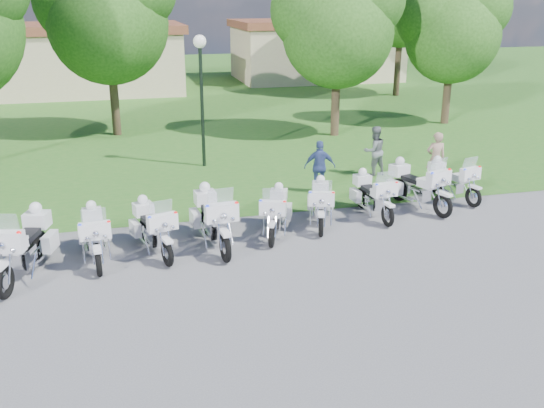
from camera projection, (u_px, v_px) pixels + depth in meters
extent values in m
plane|color=#58585D|center=(267.00, 261.00, 13.82)|extent=(100.00, 100.00, 0.00)
cube|color=#2A6720|center=(165.00, 90.00, 38.54)|extent=(100.00, 48.00, 0.01)
torus|color=black|center=(5.00, 282.00, 12.05)|extent=(0.33, 0.73, 0.72)
torus|color=black|center=(40.00, 246.00, 13.76)|extent=(0.33, 0.73, 0.72)
cube|color=white|center=(1.00, 265.00, 11.90)|extent=(0.31, 0.51, 0.07)
cube|color=white|center=(4.00, 241.00, 12.03)|extent=(0.81, 0.46, 0.43)
cube|color=silver|center=(3.00, 223.00, 11.96)|extent=(0.61, 0.29, 0.40)
sphere|color=red|center=(19.00, 233.00, 11.89)|extent=(0.10, 0.10, 0.10)
cube|color=silver|center=(23.00, 257.00, 12.88)|extent=(0.51, 0.68, 0.36)
cube|color=white|center=(16.00, 245.00, 12.52)|extent=(0.48, 0.63, 0.24)
cube|color=black|center=(27.00, 236.00, 13.07)|extent=(0.53, 0.74, 0.13)
cube|color=white|center=(50.00, 242.00, 13.55)|extent=(0.34, 0.59, 0.39)
cube|color=white|center=(22.00, 241.00, 13.56)|extent=(0.34, 0.59, 0.39)
cube|color=white|center=(37.00, 220.00, 13.59)|extent=(0.61, 0.55, 0.34)
sphere|color=white|center=(36.00, 208.00, 13.50)|extent=(0.28, 0.28, 0.28)
torus|color=black|center=(99.00, 263.00, 13.02)|extent=(0.17, 0.63, 0.62)
torus|color=black|center=(94.00, 237.00, 14.43)|extent=(0.17, 0.63, 0.62)
cube|color=white|center=(97.00, 249.00, 12.90)|extent=(0.20, 0.42, 0.06)
cube|color=white|center=(95.00, 231.00, 12.99)|extent=(0.68, 0.27, 0.37)
cube|color=silver|center=(93.00, 216.00, 12.94)|extent=(0.52, 0.15, 0.35)
sphere|color=red|center=(109.00, 222.00, 12.98)|extent=(0.08, 0.08, 0.08)
sphere|color=#1426E5|center=(80.00, 226.00, 12.80)|extent=(0.08, 0.08, 0.08)
cube|color=silver|center=(96.00, 244.00, 13.70)|extent=(0.35, 0.54, 0.31)
cube|color=white|center=(95.00, 235.00, 13.40)|extent=(0.33, 0.50, 0.20)
cube|color=black|center=(94.00, 228.00, 13.85)|extent=(0.36, 0.59, 0.11)
cube|color=white|center=(106.00, 231.00, 14.33)|extent=(0.20, 0.49, 0.33)
cube|color=white|center=(82.00, 234.00, 14.17)|extent=(0.20, 0.49, 0.33)
cube|color=white|center=(92.00, 215.00, 14.27)|extent=(0.47, 0.40, 0.30)
sphere|color=white|center=(91.00, 205.00, 14.19)|extent=(0.24, 0.24, 0.24)
torus|color=black|center=(167.00, 253.00, 13.49)|extent=(0.28, 0.63, 0.62)
torus|color=black|center=(145.00, 230.00, 14.80)|extent=(0.28, 0.63, 0.62)
cube|color=white|center=(167.00, 240.00, 13.37)|extent=(0.27, 0.44, 0.07)
cube|color=white|center=(162.00, 222.00, 13.45)|extent=(0.71, 0.39, 0.37)
cube|color=silver|center=(161.00, 208.00, 13.39)|extent=(0.53, 0.24, 0.35)
sphere|color=red|center=(176.00, 213.00, 13.48)|extent=(0.08, 0.08, 0.08)
sphere|color=#1426E5|center=(150.00, 218.00, 13.21)|extent=(0.08, 0.08, 0.08)
cube|color=silver|center=(155.00, 237.00, 14.13)|extent=(0.44, 0.58, 0.32)
cube|color=white|center=(157.00, 227.00, 13.84)|extent=(0.41, 0.54, 0.20)
cube|color=black|center=(151.00, 221.00, 14.26)|extent=(0.45, 0.64, 0.11)
cube|color=white|center=(158.00, 224.00, 14.76)|extent=(0.29, 0.51, 0.34)
cube|color=white|center=(135.00, 228.00, 14.51)|extent=(0.29, 0.51, 0.34)
cube|color=white|center=(143.00, 209.00, 14.64)|extent=(0.53, 0.47, 0.30)
sphere|color=white|center=(143.00, 200.00, 14.57)|extent=(0.24, 0.24, 0.24)
torus|color=black|center=(225.00, 248.00, 13.70)|extent=(0.20, 0.72, 0.71)
torus|color=black|center=(206.00, 221.00, 15.29)|extent=(0.20, 0.72, 0.71)
cube|color=white|center=(225.00, 233.00, 13.56)|extent=(0.23, 0.48, 0.07)
cube|color=white|center=(222.00, 213.00, 13.66)|extent=(0.78, 0.32, 0.42)
cube|color=silver|center=(220.00, 196.00, 13.60)|extent=(0.60, 0.18, 0.40)
sphere|color=red|center=(237.00, 204.00, 13.65)|extent=(0.09, 0.09, 0.09)
sphere|color=#1426E5|center=(207.00, 207.00, 13.44)|extent=(0.09, 0.09, 0.09)
cube|color=silver|center=(215.00, 228.00, 14.47)|extent=(0.41, 0.62, 0.36)
cube|color=white|center=(217.00, 217.00, 14.13)|extent=(0.39, 0.58, 0.23)
cube|color=black|center=(211.00, 211.00, 14.64)|extent=(0.42, 0.68, 0.13)
cube|color=white|center=(220.00, 215.00, 15.19)|extent=(0.24, 0.56, 0.38)
cube|color=white|center=(195.00, 218.00, 14.99)|extent=(0.24, 0.56, 0.38)
cube|color=white|center=(205.00, 198.00, 15.12)|extent=(0.54, 0.47, 0.34)
sphere|color=white|center=(205.00, 187.00, 15.03)|extent=(0.27, 0.27, 0.27)
torus|color=black|center=(272.00, 236.00, 14.51)|extent=(0.32, 0.60, 0.60)
torus|color=black|center=(279.00, 214.00, 15.93)|extent=(0.32, 0.60, 0.60)
cube|color=white|center=(272.00, 224.00, 14.39)|extent=(0.29, 0.42, 0.06)
cube|color=white|center=(273.00, 208.00, 14.49)|extent=(0.68, 0.43, 0.36)
cube|color=silver|center=(273.00, 195.00, 14.44)|extent=(0.50, 0.28, 0.34)
sphere|color=red|center=(284.00, 202.00, 14.35)|extent=(0.08, 0.08, 0.08)
sphere|color=#1426E5|center=(261.00, 201.00, 14.42)|extent=(0.08, 0.08, 0.08)
cube|color=silver|center=(275.00, 220.00, 15.20)|extent=(0.46, 0.58, 0.30)
cube|color=white|center=(274.00, 211.00, 14.90)|extent=(0.43, 0.54, 0.20)
cube|color=black|center=(277.00, 206.00, 15.35)|extent=(0.48, 0.63, 0.11)
cube|color=white|center=(288.00, 211.00, 15.72)|extent=(0.32, 0.49, 0.32)
cube|color=white|center=(268.00, 210.00, 15.78)|extent=(0.32, 0.49, 0.32)
cube|color=white|center=(279.00, 195.00, 15.78)|extent=(0.53, 0.49, 0.29)
sphere|color=white|center=(279.00, 187.00, 15.71)|extent=(0.23, 0.23, 0.23)
torus|color=black|center=(321.00, 226.00, 15.16)|extent=(0.29, 0.60, 0.59)
torus|color=black|center=(320.00, 206.00, 16.58)|extent=(0.29, 0.60, 0.59)
cube|color=white|center=(321.00, 214.00, 15.04)|extent=(0.27, 0.42, 0.06)
cube|color=white|center=(322.00, 199.00, 15.14)|extent=(0.67, 0.40, 0.35)
cube|color=silver|center=(322.00, 186.00, 15.09)|extent=(0.51, 0.25, 0.33)
sphere|color=red|center=(333.00, 193.00, 15.02)|extent=(0.08, 0.08, 0.08)
sphere|color=#1426E5|center=(310.00, 193.00, 15.05)|extent=(0.08, 0.08, 0.08)
cube|color=silver|center=(321.00, 211.00, 15.85)|extent=(0.44, 0.56, 0.30)
cube|color=white|center=(321.00, 203.00, 15.55)|extent=(0.41, 0.53, 0.20)
cube|color=black|center=(321.00, 197.00, 16.01)|extent=(0.45, 0.62, 0.11)
cube|color=white|center=(330.00, 202.00, 16.39)|extent=(0.29, 0.49, 0.32)
cube|color=white|center=(310.00, 202.00, 16.42)|extent=(0.29, 0.49, 0.32)
cube|color=white|center=(320.00, 187.00, 16.44)|extent=(0.51, 0.47, 0.28)
sphere|color=white|center=(321.00, 179.00, 16.36)|extent=(0.23, 0.23, 0.23)
torus|color=black|center=(388.00, 216.00, 15.82)|extent=(0.16, 0.61, 0.60)
torus|color=black|center=(362.00, 198.00, 17.20)|extent=(0.16, 0.61, 0.60)
cube|color=white|center=(389.00, 204.00, 15.71)|extent=(0.19, 0.41, 0.06)
cube|color=white|center=(385.00, 190.00, 15.80)|extent=(0.66, 0.26, 0.36)
cube|color=silver|center=(385.00, 178.00, 15.74)|extent=(0.51, 0.14, 0.34)
sphere|color=red|center=(397.00, 183.00, 15.78)|extent=(0.08, 0.08, 0.08)
sphere|color=#1426E5|center=(377.00, 185.00, 15.61)|extent=(0.08, 0.08, 0.08)
cube|color=silver|center=(374.00, 202.00, 16.49)|extent=(0.34, 0.52, 0.31)
cube|color=white|center=(378.00, 194.00, 16.20)|extent=(0.32, 0.49, 0.20)
cube|color=black|center=(370.00, 189.00, 16.64)|extent=(0.34, 0.58, 0.11)
cube|color=white|center=(373.00, 193.00, 17.11)|extent=(0.19, 0.48, 0.32)
cube|color=white|center=(355.00, 195.00, 16.95)|extent=(0.19, 0.48, 0.32)
cube|color=white|center=(362.00, 180.00, 17.05)|extent=(0.45, 0.39, 0.29)
sphere|color=white|center=(363.00, 172.00, 16.97)|extent=(0.23, 0.23, 0.23)
torus|color=black|center=(443.00, 206.00, 16.43)|extent=(0.33, 0.69, 0.68)
torus|color=black|center=(399.00, 190.00, 17.82)|extent=(0.33, 0.69, 0.68)
cube|color=white|center=(444.00, 194.00, 16.29)|extent=(0.31, 0.48, 0.07)
cube|color=white|center=(439.00, 178.00, 16.37)|extent=(0.77, 0.45, 0.41)
cube|color=silver|center=(438.00, 165.00, 16.31)|extent=(0.58, 0.29, 0.38)
sphere|color=red|center=(450.00, 170.00, 16.42)|extent=(0.09, 0.09, 0.09)
sphere|color=#1426E5|center=(432.00, 174.00, 16.10)|extent=(0.09, 0.09, 0.09)
cube|color=silver|center=(420.00, 193.00, 17.10)|extent=(0.50, 0.65, 0.35)
cube|color=white|center=(427.00, 183.00, 16.78)|extent=(0.47, 0.60, 0.22)
cube|color=black|center=(413.00, 179.00, 17.23)|extent=(0.52, 0.70, 0.12)
cube|color=white|center=(410.00, 184.00, 17.79)|extent=(0.33, 0.56, 0.37)
cube|color=white|center=(395.00, 187.00, 17.49)|extent=(0.33, 0.56, 0.37)
cube|color=white|center=(399.00, 170.00, 17.64)|extent=(0.59, 0.53, 0.33)
sphere|color=white|center=(400.00, 161.00, 17.56)|extent=(0.26, 0.26, 0.26)
torus|color=black|center=(473.00, 197.00, 17.28)|extent=(0.26, 0.61, 0.60)
torus|color=black|center=(436.00, 183.00, 18.54)|extent=(0.26, 0.61, 0.60)
cube|color=white|center=(475.00, 187.00, 17.16)|extent=(0.25, 0.42, 0.06)
cube|color=white|center=(470.00, 174.00, 17.24)|extent=(0.68, 0.37, 0.36)
cube|color=silver|center=(470.00, 163.00, 17.18)|extent=(0.51, 0.23, 0.34)
sphere|color=red|center=(480.00, 167.00, 17.27)|extent=(0.08, 0.08, 0.08)
sphere|color=#1426E5|center=(465.00, 170.00, 17.01)|extent=(0.08, 0.08, 0.08)
cube|color=silver|center=(454.00, 186.00, 17.89)|extent=(0.42, 0.56, 0.30)
cube|color=white|center=(460.00, 178.00, 17.61)|extent=(0.39, 0.52, 0.20)
cube|color=black|center=(448.00, 175.00, 18.01)|extent=(0.43, 0.61, 0.11)
cube|color=white|center=(446.00, 179.00, 18.50)|extent=(0.27, 0.49, 0.32)
cube|color=white|center=(433.00, 181.00, 18.25)|extent=(0.27, 0.49, 0.32)
cube|color=white|center=(437.00, 167.00, 18.39)|extent=(0.50, 0.45, 0.29)
sphere|color=white|center=(437.00, 159.00, 18.31)|extent=(0.23, 0.23, 0.23)
cylinder|color=black|center=(202.00, 108.00, 20.86)|extent=(0.12, 0.12, 4.14)
sphere|color=white|center=(200.00, 41.00, 20.13)|extent=(0.44, 0.44, 0.44)
cylinder|color=#38281C|center=(114.00, 96.00, 25.78)|extent=(0.36, 0.36, 3.39)
sphere|color=#204A15|center=(108.00, 24.00, 24.82)|extent=(4.93, 4.93, 4.93)
sphere|color=#204A15|center=(79.00, 0.00, 24.62)|extent=(3.70, 3.70, 3.70)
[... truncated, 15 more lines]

